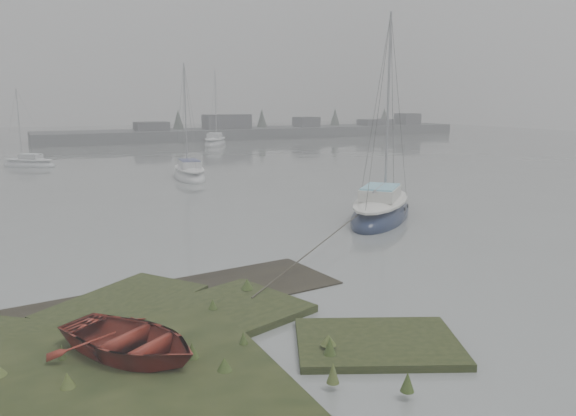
# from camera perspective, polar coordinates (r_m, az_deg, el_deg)

# --- Properties ---
(ground) EXTENTS (160.00, 160.00, 0.00)m
(ground) POSITION_cam_1_polar(r_m,az_deg,el_deg) (40.74, -17.36, 3.02)
(ground) COLOR slate
(ground) RESTS_ON ground
(far_shoreline) EXTENTS (60.00, 8.00, 4.15)m
(far_shoreline) POSITION_cam_1_polar(r_m,az_deg,el_deg) (79.23, -1.77, 7.79)
(far_shoreline) COLOR #4C4F51
(far_shoreline) RESTS_ON ground
(sailboat_main) EXTENTS (6.63, 6.42, 9.80)m
(sailboat_main) POSITION_cam_1_polar(r_m,az_deg,el_deg) (25.71, 9.41, -0.39)
(sailboat_main) COLOR #121B36
(sailboat_main) RESTS_ON ground
(sailboat_white) EXTENTS (2.67, 6.08, 8.31)m
(sailboat_white) POSITION_cam_1_polar(r_m,az_deg,el_deg) (38.84, -9.99, 3.36)
(sailboat_white) COLOR silver
(sailboat_white) RESTS_ON ground
(sailboat_far_a) EXTENTS (4.56, 4.20, 6.60)m
(sailboat_far_a) POSITION_cam_1_polar(r_m,az_deg,el_deg) (49.53, -24.80, 4.08)
(sailboat_far_a) COLOR #B5B8BF
(sailboat_far_a) RESTS_ON ground
(sailboat_far_b) EXTENTS (5.23, 6.81, 9.34)m
(sailboat_far_b) POSITION_cam_1_polar(r_m,az_deg,el_deg) (66.52, -7.41, 6.60)
(sailboat_far_b) COLOR #A7ADB2
(sailboat_far_b) RESTS_ON ground
(dinghy) EXTENTS (3.75, 4.03, 0.68)m
(dinghy) POSITION_cam_1_polar(r_m,az_deg,el_deg) (12.03, -15.78, -12.76)
(dinghy) COLOR maroon
(dinghy) RESTS_ON marsh_bank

